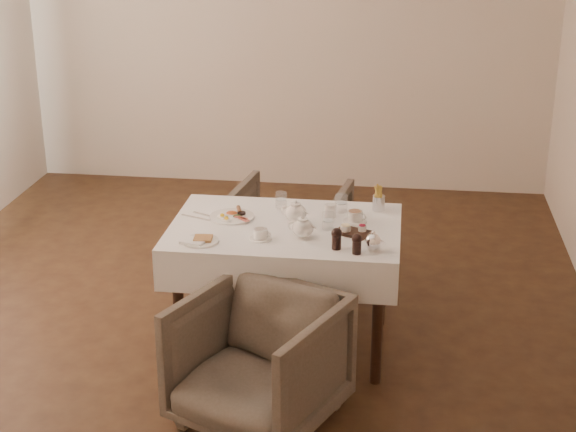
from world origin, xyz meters
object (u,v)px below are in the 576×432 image
Objects in this scene: breakfast_plate at (232,216)px; armchair_far at (289,235)px; table at (285,245)px; armchair_near at (258,362)px; teapot_centre at (296,211)px.

armchair_far is at bearing 82.50° from breakfast_plate.
table is 0.35m from breakfast_plate.
armchair_near is 0.98× the size of armchair_far.
armchair_near is at bearing -77.70° from teapot_centre.
armchair_far is (-0.09, 0.87, -0.30)m from table.
teapot_centre is at bearing 108.75° from armchair_far.
teapot_centre is (0.37, -0.03, 0.06)m from breakfast_plate.
teapot_centre is at bearing 3.48° from breakfast_plate.
breakfast_plate is (-0.32, 0.09, 0.13)m from table.
table is 1.71× the size of armchair_far.
armchair_near is 0.96m from teapot_centre.
teapot_centre reaches higher than table.
teapot_centre is (0.14, -0.81, 0.48)m from armchair_far.
armchair_far is at bearing 117.03° from armchair_near.
breakfast_plate is at bearing -167.10° from teapot_centre.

